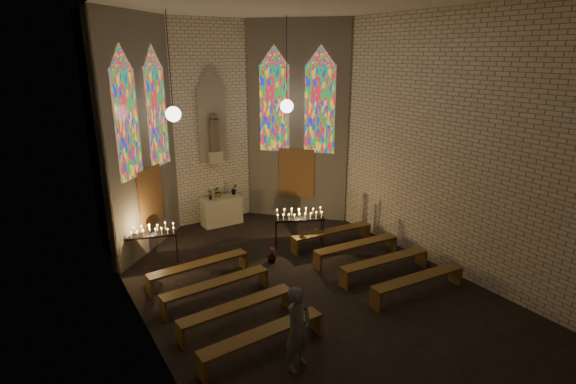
% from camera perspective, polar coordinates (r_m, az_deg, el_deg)
% --- Properties ---
extents(floor, '(12.00, 12.00, 0.00)m').
position_cam_1_polar(floor, '(11.96, 2.35, -12.20)').
color(floor, black).
rests_on(floor, ground).
extents(room, '(8.22, 12.43, 7.00)m').
position_cam_1_polar(room, '(13.51, -5.49, 7.98)').
color(room, beige).
rests_on(room, ground).
extents(altar, '(1.40, 0.60, 1.00)m').
position_cam_1_polar(altar, '(16.16, -8.43, -2.36)').
color(altar, beige).
rests_on(altar, ground).
extents(flower_vase_left, '(0.23, 0.20, 0.37)m').
position_cam_1_polar(flower_vase_left, '(15.76, -9.87, -0.31)').
color(flower_vase_left, '#4C723F').
rests_on(flower_vase_left, altar).
extents(flower_vase_center, '(0.45, 0.42, 0.42)m').
position_cam_1_polar(flower_vase_center, '(15.98, -8.87, 0.08)').
color(flower_vase_center, '#4C723F').
rests_on(flower_vase_center, altar).
extents(flower_vase_right, '(0.27, 0.24, 0.41)m').
position_cam_1_polar(flower_vase_right, '(16.21, -6.86, 0.39)').
color(flower_vase_right, '#4C723F').
rests_on(flower_vase_right, altar).
extents(aisle_flower_pot, '(0.33, 0.33, 0.46)m').
position_cam_1_polar(aisle_flower_pot, '(13.25, -2.09, -7.98)').
color(aisle_flower_pot, '#4C723F').
rests_on(aisle_flower_pot, ground).
extents(votive_stand_left, '(1.56, 0.76, 1.12)m').
position_cam_1_polar(votive_stand_left, '(13.48, -17.15, -4.96)').
color(votive_stand_left, black).
rests_on(votive_stand_left, ground).
extents(votive_stand_right, '(1.59, 0.98, 1.16)m').
position_cam_1_polar(votive_stand_right, '(14.04, 1.45, -3.11)').
color(votive_stand_right, black).
rests_on(votive_stand_right, ground).
extents(pew_left_0, '(2.78, 0.54, 0.53)m').
position_cam_1_polar(pew_left_0, '(12.37, -11.28, -9.24)').
color(pew_left_0, '#563C18').
rests_on(pew_left_0, ground).
extents(pew_right_0, '(2.78, 0.54, 0.53)m').
position_cam_1_polar(pew_right_0, '(14.31, 5.61, -5.20)').
color(pew_right_0, '#563C18').
rests_on(pew_right_0, ground).
extents(pew_left_1, '(2.78, 0.54, 0.53)m').
position_cam_1_polar(pew_left_1, '(11.37, -9.10, -11.63)').
color(pew_left_1, '#563C18').
rests_on(pew_left_1, ground).
extents(pew_right_1, '(2.78, 0.54, 0.53)m').
position_cam_1_polar(pew_right_1, '(13.45, 8.70, -6.84)').
color(pew_right_1, '#563C18').
rests_on(pew_right_1, ground).
extents(pew_left_2, '(2.78, 0.54, 0.53)m').
position_cam_1_polar(pew_left_2, '(10.41, -6.46, -14.44)').
color(pew_left_2, '#563C18').
rests_on(pew_left_2, ground).
extents(pew_right_2, '(2.78, 0.54, 0.53)m').
position_cam_1_polar(pew_right_2, '(12.65, 12.22, -8.66)').
color(pew_right_2, '#563C18').
rests_on(pew_right_2, ground).
extents(pew_left_3, '(2.78, 0.54, 0.53)m').
position_cam_1_polar(pew_left_3, '(9.51, -3.22, -17.77)').
color(pew_left_3, '#563C18').
rests_on(pew_left_3, ground).
extents(pew_right_3, '(2.78, 0.54, 0.53)m').
position_cam_1_polar(pew_right_3, '(11.92, 16.22, -10.69)').
color(pew_right_3, '#563C18').
rests_on(pew_right_3, ground).
extents(visitor, '(0.73, 0.61, 1.72)m').
position_cam_1_polar(visitor, '(8.94, 1.26, -16.97)').
color(visitor, '#51515C').
rests_on(visitor, ground).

